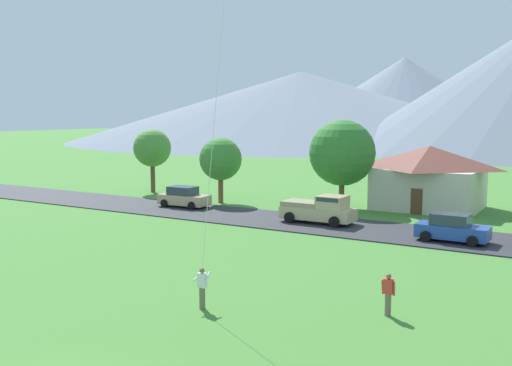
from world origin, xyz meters
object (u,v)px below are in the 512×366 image
(tree_center, at_px, (342,153))
(parked_car_tan_mid_east, at_px, (184,197))
(tree_near_left, at_px, (152,148))
(pickup_truck_sand_west_side, at_px, (320,209))
(house_leftmost, at_px, (429,176))
(watcher_person, at_px, (388,294))
(parked_car_blue_west_end, at_px, (452,228))
(tree_near_right, at_px, (221,159))

(tree_center, relative_size, parked_car_tan_mid_east, 1.69)
(tree_near_left, bearing_deg, pickup_truck_sand_west_side, -17.91)
(house_leftmost, height_order, parked_car_tan_mid_east, house_leftmost)
(parked_car_tan_mid_east, xyz_separation_m, watcher_person, (22.93, -16.74, 0.01))
(tree_center, xyz_separation_m, parked_car_blue_west_end, (10.72, -8.41, -3.69))
(tree_near_right, relative_size, pickup_truck_sand_west_side, 1.08)
(house_leftmost, relative_size, parked_car_tan_mid_east, 2.00)
(tree_center, distance_m, parked_car_tan_mid_east, 13.43)
(tree_near_right, bearing_deg, house_leftmost, 20.89)
(tree_near_left, bearing_deg, watcher_person, -35.92)
(tree_near_left, relative_size, watcher_person, 3.69)
(tree_center, relative_size, parked_car_blue_west_end, 1.71)
(tree_center, xyz_separation_m, parked_car_tan_mid_east, (-11.27, -6.29, -3.69))
(pickup_truck_sand_west_side, distance_m, watcher_person, 19.00)
(house_leftmost, height_order, tree_near_right, tree_near_right)
(house_leftmost, distance_m, parked_car_blue_west_end, 13.11)
(parked_car_tan_mid_east, bearing_deg, parked_car_blue_west_end, -5.51)
(parked_car_blue_west_end, distance_m, watcher_person, 14.65)
(house_leftmost, bearing_deg, tree_near_right, -159.11)
(tree_center, distance_m, pickup_truck_sand_west_side, 8.01)
(tree_near_left, bearing_deg, tree_near_right, -13.16)
(pickup_truck_sand_west_side, bearing_deg, tree_near_left, 162.09)
(pickup_truck_sand_west_side, xyz_separation_m, watcher_person, (10.31, -15.95, -0.18))
(pickup_truck_sand_west_side, bearing_deg, tree_center, 100.71)
(tree_near_left, xyz_separation_m, tree_near_right, (9.59, -2.24, -0.53))
(parked_car_blue_west_end, bearing_deg, house_leftmost, 111.03)
(tree_near_right, xyz_separation_m, pickup_truck_sand_west_side, (11.54, -4.59, -2.73))
(parked_car_blue_west_end, height_order, parked_car_tan_mid_east, same)
(house_leftmost, distance_m, pickup_truck_sand_west_side, 11.89)
(tree_near_left, height_order, pickup_truck_sand_west_side, tree_near_left)
(house_leftmost, distance_m, tree_near_right, 17.44)
(pickup_truck_sand_west_side, bearing_deg, house_leftmost, 66.41)
(tree_near_left, distance_m, pickup_truck_sand_west_side, 22.45)
(parked_car_blue_west_end, bearing_deg, tree_center, 141.86)
(pickup_truck_sand_west_side, relative_size, watcher_person, 3.11)
(watcher_person, bearing_deg, parked_car_tan_mid_east, 143.87)
(tree_near_right, bearing_deg, parked_car_blue_west_end, -15.80)
(tree_near_right, xyz_separation_m, parked_car_tan_mid_east, (-1.07, -3.80, -2.92))
(parked_car_blue_west_end, relative_size, watcher_person, 2.53)
(parked_car_blue_west_end, bearing_deg, watcher_person, -86.33)
(tree_near_right, distance_m, parked_car_tan_mid_east, 4.91)
(tree_near_left, distance_m, parked_car_tan_mid_east, 11.00)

